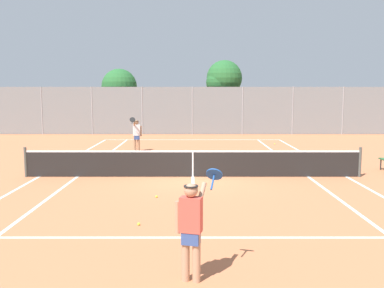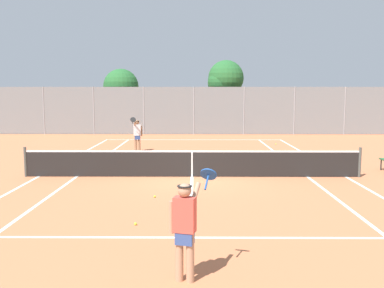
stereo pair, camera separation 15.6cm
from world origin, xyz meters
The scene contains 13 objects.
ground_plane centered at (0.00, 0.00, 0.00)m, with size 120.00×120.00×0.00m, color #C67047.
court_line_markings centered at (0.00, 0.00, 0.00)m, with size 11.10×23.90×0.01m.
tennis_net centered at (0.00, 0.00, 0.51)m, with size 12.00×0.10×1.07m.
player_near_side centered at (-0.04, -8.45, 0.93)m, with size 0.80×0.71×1.77m.
player_far_left centered at (-2.83, 6.51, 0.93)m, with size 0.53×0.84×1.77m.
loose_tennis_ball_0 centered at (2.97, 1.11, 0.03)m, with size 0.07×0.07×0.07m, color #D1DB33.
loose_tennis_ball_1 centered at (-1.24, -5.58, 0.03)m, with size 0.07×0.07×0.07m, color #D1DB33.
loose_tennis_ball_2 centered at (4.75, 9.45, 0.03)m, with size 0.07×0.07×0.07m, color #D1DB33.
loose_tennis_ball_3 centered at (-1.05, -3.01, 0.03)m, with size 0.07×0.07×0.07m, color #D1DB33.
loose_tennis_ball_4 centered at (-4.00, 1.54, 0.03)m, with size 0.07×0.07×0.07m, color #D1DB33.
back_fence centered at (0.00, 15.43, 1.69)m, with size 28.63×0.08×3.38m.
tree_behind_left centered at (-5.58, 17.23, 3.30)m, with size 2.74×2.63×4.72m.
tree_behind_right centered at (2.27, 17.03, 3.91)m, with size 2.69×2.64×5.35m.
Camera 1 is at (-0.03, -14.99, 3.02)m, focal length 40.00 mm.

